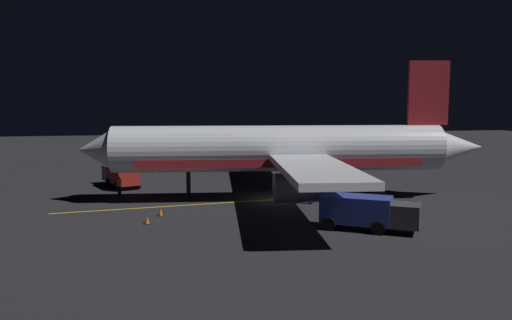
{
  "coord_description": "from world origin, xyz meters",
  "views": [
    {
      "loc": [
        -43.06,
        10.84,
        8.58
      ],
      "look_at": [
        0.0,
        2.0,
        3.5
      ],
      "focal_mm": 36.07,
      "sensor_mm": 36.0,
      "label": 1
    }
  ],
  "objects_px": {
    "catering_truck": "(366,212)",
    "traffic_cone_near_right": "(147,220)",
    "baggage_truck": "(121,175)",
    "ground_crew_worker": "(119,186)",
    "traffic_cone_near_left": "(161,212)",
    "airliner": "(285,150)"
  },
  "relations": [
    {
      "from": "catering_truck",
      "to": "baggage_truck",
      "type": "bearing_deg",
      "value": 38.93
    },
    {
      "from": "ground_crew_worker",
      "to": "airliner",
      "type": "bearing_deg",
      "value": -108.03
    },
    {
      "from": "baggage_truck",
      "to": "traffic_cone_near_right",
      "type": "distance_m",
      "value": 16.48
    },
    {
      "from": "airliner",
      "to": "traffic_cone_near_right",
      "type": "relative_size",
      "value": 64.59
    },
    {
      "from": "airliner",
      "to": "baggage_truck",
      "type": "height_order",
      "value": "airliner"
    },
    {
      "from": "baggage_truck",
      "to": "traffic_cone_near_right",
      "type": "xyz_separation_m",
      "value": [
        -16.24,
        -2.62,
        -0.98
      ]
    },
    {
      "from": "traffic_cone_near_left",
      "to": "baggage_truck",
      "type": "bearing_deg",
      "value": 14.65
    },
    {
      "from": "airliner",
      "to": "traffic_cone_near_left",
      "type": "xyz_separation_m",
      "value": [
        -4.5,
        10.84,
        -4.03
      ]
    },
    {
      "from": "ground_crew_worker",
      "to": "traffic_cone_near_left",
      "type": "bearing_deg",
      "value": -159.05
    },
    {
      "from": "baggage_truck",
      "to": "traffic_cone_near_left",
      "type": "relative_size",
      "value": 11.16
    },
    {
      "from": "ground_crew_worker",
      "to": "catering_truck",
      "type": "bearing_deg",
      "value": -134.15
    },
    {
      "from": "ground_crew_worker",
      "to": "traffic_cone_near_left",
      "type": "xyz_separation_m",
      "value": [
        -9.18,
        -3.51,
        -0.64
      ]
    },
    {
      "from": "baggage_truck",
      "to": "ground_crew_worker",
      "type": "xyz_separation_m",
      "value": [
        -4.6,
        -0.09,
        -0.34
      ]
    },
    {
      "from": "traffic_cone_near_left",
      "to": "traffic_cone_near_right",
      "type": "height_order",
      "value": "same"
    },
    {
      "from": "traffic_cone_near_left",
      "to": "airliner",
      "type": "bearing_deg",
      "value": -67.45
    },
    {
      "from": "baggage_truck",
      "to": "ground_crew_worker",
      "type": "height_order",
      "value": "baggage_truck"
    },
    {
      "from": "baggage_truck",
      "to": "traffic_cone_near_right",
      "type": "height_order",
      "value": "baggage_truck"
    },
    {
      "from": "baggage_truck",
      "to": "airliner",
      "type": "bearing_deg",
      "value": -122.69
    },
    {
      "from": "catering_truck",
      "to": "traffic_cone_near_right",
      "type": "xyz_separation_m",
      "value": [
        4.68,
        14.28,
        -0.95
      ]
    },
    {
      "from": "airliner",
      "to": "ground_crew_worker",
      "type": "relative_size",
      "value": 20.42
    },
    {
      "from": "airliner",
      "to": "ground_crew_worker",
      "type": "height_order",
      "value": "airliner"
    },
    {
      "from": "traffic_cone_near_left",
      "to": "traffic_cone_near_right",
      "type": "distance_m",
      "value": 2.65
    }
  ]
}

